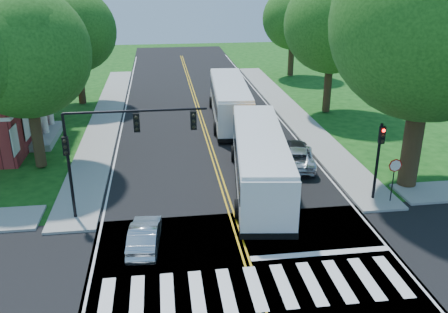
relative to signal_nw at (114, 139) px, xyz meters
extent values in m
plane|color=#104211|center=(5.86, -6.43, -4.38)|extent=(140.00, 140.00, 0.00)
cube|color=black|center=(5.86, 11.57, -4.37)|extent=(14.00, 96.00, 0.01)
cube|color=black|center=(5.86, -6.43, -4.37)|extent=(60.00, 12.00, 0.01)
cube|color=gold|center=(5.86, 15.57, -4.36)|extent=(0.36, 70.00, 0.01)
cube|color=silver|center=(-0.94, 15.57, -4.36)|extent=(0.12, 70.00, 0.01)
cube|color=silver|center=(12.66, 15.57, -4.36)|extent=(0.12, 70.00, 0.01)
cube|color=silver|center=(5.86, -6.93, -4.36)|extent=(12.60, 3.00, 0.01)
cube|color=silver|center=(9.36, -4.83, -4.36)|extent=(6.60, 0.40, 0.01)
cube|color=gray|center=(-2.44, 18.57, -4.30)|extent=(2.60, 40.00, 0.15)
cube|color=gray|center=(14.16, 18.57, -4.30)|extent=(2.60, 40.00, 0.15)
cylinder|color=#382816|center=(16.86, 1.57, -1.23)|extent=(1.10, 1.10, 6.00)
sphere|color=#347D25|center=(16.86, 1.57, 5.28)|extent=(10.80, 10.80, 10.80)
cylinder|color=#382816|center=(-5.64, 7.57, -1.83)|extent=(0.70, 0.70, 4.80)
sphere|color=#347D25|center=(-5.64, 7.57, 3.17)|extent=(8.00, 8.00, 8.00)
cylinder|color=#382816|center=(-5.14, 23.57, -2.03)|extent=(0.70, 0.70, 4.40)
sphere|color=#347D25|center=(-5.14, 23.57, 2.64)|extent=(7.60, 7.60, 7.60)
cylinder|color=#382816|center=(17.36, 17.57, -1.73)|extent=(0.70, 0.70, 5.00)
sphere|color=#347D25|center=(17.36, 17.57, 3.50)|extent=(8.40, 8.40, 8.40)
cylinder|color=#382816|center=(18.36, 33.57, -2.03)|extent=(0.70, 0.70, 4.40)
sphere|color=#347D25|center=(18.36, 33.57, 2.51)|extent=(7.20, 7.20, 7.20)
cube|color=silver|center=(-6.54, 13.57, 0.02)|extent=(1.40, 6.00, 0.45)
cube|color=gray|center=(-6.54, 13.57, -4.13)|extent=(1.80, 6.00, 0.50)
cylinder|color=silver|center=(-6.54, 11.37, -2.28)|extent=(0.50, 0.50, 4.20)
cylinder|color=silver|center=(-6.54, 13.57, -2.28)|extent=(0.50, 0.50, 4.20)
cylinder|color=silver|center=(-6.54, 15.77, -2.28)|extent=(0.50, 0.50, 4.20)
cylinder|color=black|center=(-2.34, 0.07, -1.93)|extent=(0.16, 0.16, 4.60)
cube|color=black|center=(-2.34, -0.08, -0.23)|extent=(0.30, 0.22, 0.95)
sphere|color=black|center=(-2.34, -0.22, 0.07)|extent=(0.18, 0.18, 0.18)
cylinder|color=black|center=(1.16, 0.07, 1.37)|extent=(7.00, 0.12, 0.12)
cube|color=black|center=(1.16, -0.08, 0.82)|extent=(0.30, 0.22, 0.95)
cube|color=black|center=(3.96, -0.08, 0.82)|extent=(0.30, 0.22, 0.95)
cylinder|color=black|center=(14.06, 0.07, -2.03)|extent=(0.16, 0.16, 4.40)
cube|color=black|center=(14.06, -0.08, -0.43)|extent=(0.30, 0.22, 0.95)
sphere|color=#FF0A05|center=(14.06, -0.22, -0.13)|extent=(0.18, 0.18, 0.18)
cylinder|color=black|center=(14.86, -0.43, -3.13)|extent=(0.06, 0.06, 2.20)
cylinder|color=#A50A07|center=(14.86, -0.46, -2.08)|extent=(0.76, 0.04, 0.76)
cube|color=silver|center=(8.01, 2.73, -2.69)|extent=(4.39, 13.02, 2.98)
cube|color=black|center=(8.01, 2.73, -2.15)|extent=(4.34, 12.14, 1.03)
cube|color=black|center=(8.84, 9.11, -2.31)|extent=(2.64, 0.44, 1.73)
cube|color=orange|center=(8.84, 9.11, -1.34)|extent=(1.84, 0.34, 0.35)
cube|color=black|center=(8.01, 2.73, -4.01)|extent=(4.45, 13.13, 0.32)
cube|color=silver|center=(8.01, 2.73, -1.14)|extent=(4.28, 12.63, 0.24)
cylinder|color=black|center=(9.95, 6.74, -3.85)|extent=(0.48, 1.08, 1.04)
cylinder|color=black|center=(7.16, 7.10, -3.85)|extent=(0.48, 1.08, 1.04)
cylinder|color=black|center=(8.91, -1.31, -3.85)|extent=(0.48, 1.08, 1.04)
cylinder|color=black|center=(6.11, -0.95, -3.85)|extent=(0.48, 1.08, 1.04)
cube|color=silver|center=(8.26, 16.45, -2.69)|extent=(3.61, 12.89, 2.97)
cube|color=black|center=(8.26, 16.45, -2.16)|extent=(3.61, 12.00, 1.02)
cube|color=black|center=(8.69, 22.85, -2.32)|extent=(2.64, 0.28, 1.73)
cube|color=orange|center=(8.69, 22.85, -1.35)|extent=(1.84, 0.22, 0.35)
cube|color=black|center=(8.26, 16.45, -4.01)|extent=(3.66, 12.99, 0.32)
cube|color=silver|center=(8.26, 16.45, -1.15)|extent=(3.52, 12.50, 0.24)
cylinder|color=black|center=(9.94, 20.55, -3.85)|extent=(0.41, 1.06, 1.04)
cylinder|color=black|center=(7.14, 20.74, -3.85)|extent=(0.41, 1.06, 1.04)
cylinder|color=black|center=(9.40, 12.48, -3.85)|extent=(0.41, 1.06, 1.04)
cylinder|color=black|center=(6.60, 12.67, -3.85)|extent=(0.41, 1.06, 1.04)
imported|color=#AEB2B6|center=(1.33, -3.16, -3.75)|extent=(1.64, 3.86, 1.24)
imported|color=silver|center=(11.12, 5.51, -3.69)|extent=(3.17, 5.20, 1.35)
imported|color=black|center=(11.48, 7.04, -3.75)|extent=(2.48, 4.47, 1.23)
camera|label=1|loc=(2.39, -22.73, 7.79)|focal=38.00mm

